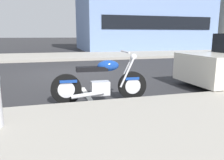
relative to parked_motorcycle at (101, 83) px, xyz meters
name	(u,v)px	position (x,y,z in m)	size (l,w,h in m)	color
ground_plane	(73,73)	(-0.22, 3.95, -0.43)	(260.00, 260.00, 0.00)	#28282B
sidewalk_far_curb	(213,53)	(11.78, 10.64, -0.36)	(120.00, 5.00, 0.14)	gray
parking_stall_stripe	(89,98)	(-0.22, 0.36, -0.43)	(0.12, 2.20, 0.01)	silver
parked_motorcycle	(101,83)	(0.00, 0.00, 0.00)	(2.14, 0.62, 1.12)	black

